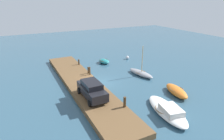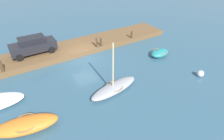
% 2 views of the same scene
% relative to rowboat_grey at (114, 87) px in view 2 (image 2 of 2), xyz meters
% --- Properties ---
extents(ground_plane, '(84.00, 84.00, 0.00)m').
position_rel_rowboat_grey_xyz_m(ground_plane, '(-0.15, -6.14, -0.33)').
color(ground_plane, '#33566B').
extents(dock_platform, '(23.00, 3.77, 0.55)m').
position_rel_rowboat_grey_xyz_m(dock_platform, '(-0.15, -8.29, -0.06)').
color(dock_platform, brown).
rests_on(dock_platform, ground_plane).
extents(rowboat_grey, '(4.45, 1.91, 4.13)m').
position_rel_rowboat_grey_xyz_m(rowboat_grey, '(0.00, 0.00, 0.00)').
color(rowboat_grey, '#939399').
rests_on(rowboat_grey, ground_plane).
extents(dinghy_teal, '(2.39, 1.61, 0.69)m').
position_rel_rowboat_grey_xyz_m(dinghy_teal, '(-7.07, -2.31, 0.03)').
color(dinghy_teal, teal).
rests_on(dinghy_teal, ground_plane).
extents(rowboat_orange, '(3.95, 2.25, 0.77)m').
position_rel_rowboat_grey_xyz_m(rowboat_orange, '(6.45, 0.27, 0.06)').
color(rowboat_orange, orange).
rests_on(rowboat_orange, ground_plane).
extents(mooring_post_west, '(0.23, 0.23, 0.82)m').
position_rel_rowboat_grey_xyz_m(mooring_post_west, '(-6.67, -6.65, 0.62)').
color(mooring_post_west, '#47331E').
rests_on(mooring_post_west, dock_platform).
extents(mooring_post_mid_west, '(0.22, 0.22, 0.90)m').
position_rel_rowboat_grey_xyz_m(mooring_post_mid_west, '(-2.54, -6.65, 0.67)').
color(mooring_post_mid_west, '#47331E').
rests_on(mooring_post_mid_west, dock_platform).
extents(mooring_post_mid_east, '(0.19, 0.19, 1.07)m').
position_rel_rowboat_grey_xyz_m(mooring_post_mid_east, '(-2.00, -6.65, 0.75)').
color(mooring_post_mid_east, '#47331E').
rests_on(mooring_post_mid_east, dock_platform).
extents(mooring_post_east, '(0.26, 0.26, 1.01)m').
position_rel_rowboat_grey_xyz_m(mooring_post_east, '(7.05, -6.65, 0.72)').
color(mooring_post_east, '#47331E').
rests_on(mooring_post_east, dock_platform).
extents(parked_car, '(4.33, 1.98, 1.72)m').
position_rel_rowboat_grey_xyz_m(parked_car, '(4.00, -8.66, 1.11)').
color(parked_car, black).
rests_on(parked_car, dock_platform).
extents(marker_buoy, '(0.58, 0.58, 0.58)m').
position_rel_rowboat_grey_xyz_m(marker_buoy, '(-7.40, 2.30, -0.04)').
color(marker_buoy, silver).
rests_on(marker_buoy, ground_plane).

